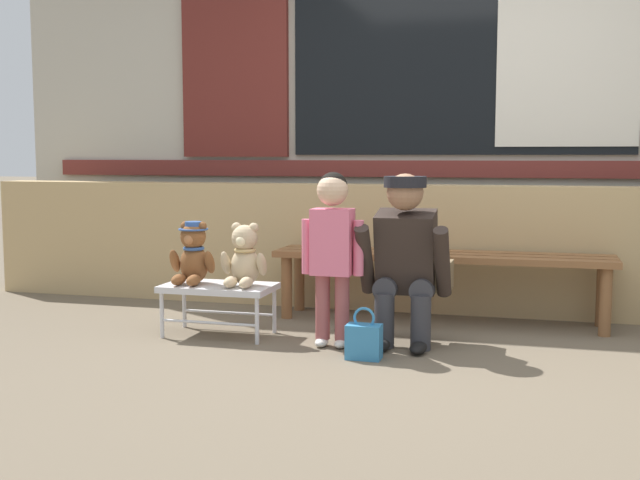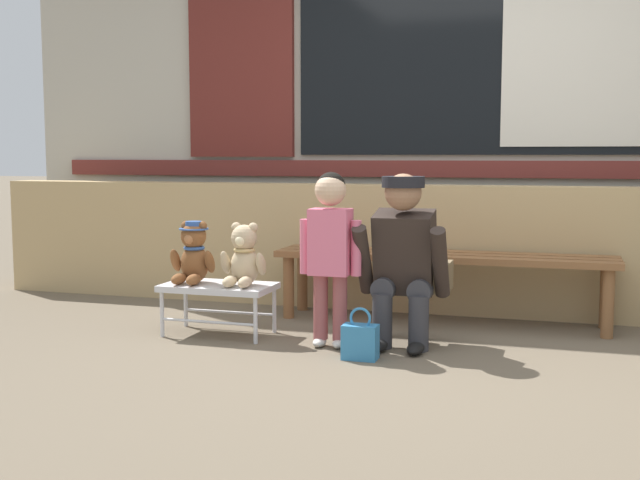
{
  "view_description": "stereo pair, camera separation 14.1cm",
  "coord_description": "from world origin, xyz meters",
  "px_view_note": "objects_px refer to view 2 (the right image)",
  "views": [
    {
      "loc": [
        0.57,
        -3.89,
        1.05
      ],
      "look_at": [
        -0.67,
        0.59,
        0.55
      ],
      "focal_mm": 44.64,
      "sensor_mm": 36.0,
      "label": 1
    },
    {
      "loc": [
        0.71,
        -3.85,
        1.05
      ],
      "look_at": [
        -0.67,
        0.59,
        0.55
      ],
      "focal_mm": 44.64,
      "sensor_mm": 36.0,
      "label": 2
    }
  ],
  "objects_px": {
    "adult_crouching": "(406,260)",
    "wooden_bench_long": "(443,264)",
    "child_standing": "(330,240)",
    "teddy_bear_with_hat": "(193,254)",
    "teddy_bear_plain": "(244,257)",
    "small_display_bench": "(219,290)",
    "handbag_on_ground": "(360,341)"
  },
  "relations": [
    {
      "from": "adult_crouching",
      "to": "wooden_bench_long",
      "type": "bearing_deg",
      "value": 81.08
    },
    {
      "from": "child_standing",
      "to": "adult_crouching",
      "type": "distance_m",
      "value": 0.43
    },
    {
      "from": "teddy_bear_with_hat",
      "to": "teddy_bear_plain",
      "type": "xyz_separation_m",
      "value": [
        0.32,
        -0.0,
        -0.01
      ]
    },
    {
      "from": "wooden_bench_long",
      "to": "adult_crouching",
      "type": "relative_size",
      "value": 2.21
    },
    {
      "from": "wooden_bench_long",
      "to": "adult_crouching",
      "type": "height_order",
      "value": "adult_crouching"
    },
    {
      "from": "wooden_bench_long",
      "to": "teddy_bear_with_hat",
      "type": "relative_size",
      "value": 5.78
    },
    {
      "from": "teddy_bear_plain",
      "to": "small_display_bench",
      "type": "bearing_deg",
      "value": -179.49
    },
    {
      "from": "teddy_bear_with_hat",
      "to": "adult_crouching",
      "type": "bearing_deg",
      "value": 2.15
    },
    {
      "from": "small_display_bench",
      "to": "child_standing",
      "type": "distance_m",
      "value": 0.78
    },
    {
      "from": "wooden_bench_long",
      "to": "teddy_bear_plain",
      "type": "relative_size",
      "value": 5.78
    },
    {
      "from": "wooden_bench_long",
      "to": "teddy_bear_plain",
      "type": "distance_m",
      "value": 1.26
    },
    {
      "from": "adult_crouching",
      "to": "teddy_bear_plain",
      "type": "bearing_deg",
      "value": -177.08
    },
    {
      "from": "small_display_bench",
      "to": "teddy_bear_plain",
      "type": "bearing_deg",
      "value": 0.51
    },
    {
      "from": "teddy_bear_plain",
      "to": "handbag_on_ground",
      "type": "relative_size",
      "value": 1.34
    },
    {
      "from": "child_standing",
      "to": "small_display_bench",
      "type": "bearing_deg",
      "value": 172.82
    },
    {
      "from": "small_display_bench",
      "to": "adult_crouching",
      "type": "relative_size",
      "value": 0.67
    },
    {
      "from": "handbag_on_ground",
      "to": "wooden_bench_long",
      "type": "bearing_deg",
      "value": 75.28
    },
    {
      "from": "adult_crouching",
      "to": "handbag_on_ground",
      "type": "relative_size",
      "value": 3.49
    },
    {
      "from": "wooden_bench_long",
      "to": "child_standing",
      "type": "relative_size",
      "value": 2.19
    },
    {
      "from": "handbag_on_ground",
      "to": "teddy_bear_with_hat",
      "type": "bearing_deg",
      "value": 164.29
    },
    {
      "from": "teddy_bear_plain",
      "to": "adult_crouching",
      "type": "distance_m",
      "value": 0.94
    },
    {
      "from": "teddy_bear_with_hat",
      "to": "handbag_on_ground",
      "type": "bearing_deg",
      "value": -15.71
    },
    {
      "from": "wooden_bench_long",
      "to": "teddy_bear_plain",
      "type": "bearing_deg",
      "value": -145.49
    },
    {
      "from": "wooden_bench_long",
      "to": "child_standing",
      "type": "distance_m",
      "value": 0.97
    },
    {
      "from": "small_display_bench",
      "to": "teddy_bear_with_hat",
      "type": "distance_m",
      "value": 0.26
    },
    {
      "from": "wooden_bench_long",
      "to": "child_standing",
      "type": "bearing_deg",
      "value": -121.47
    },
    {
      "from": "child_standing",
      "to": "adult_crouching",
      "type": "relative_size",
      "value": 1.01
    },
    {
      "from": "child_standing",
      "to": "handbag_on_ground",
      "type": "height_order",
      "value": "child_standing"
    },
    {
      "from": "handbag_on_ground",
      "to": "child_standing",
      "type": "bearing_deg",
      "value": 136.15
    },
    {
      "from": "child_standing",
      "to": "wooden_bench_long",
      "type": "bearing_deg",
      "value": 58.53
    },
    {
      "from": "wooden_bench_long",
      "to": "small_display_bench",
      "type": "height_order",
      "value": "wooden_bench_long"
    },
    {
      "from": "teddy_bear_with_hat",
      "to": "child_standing",
      "type": "bearing_deg",
      "value": -6.0
    }
  ]
}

